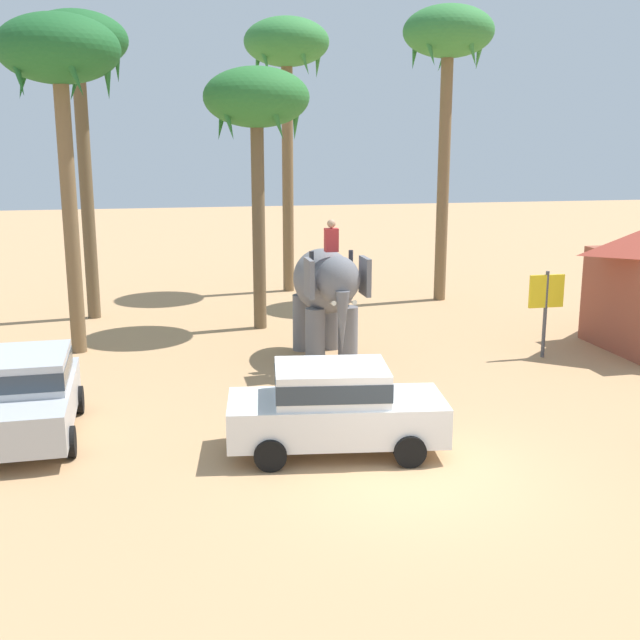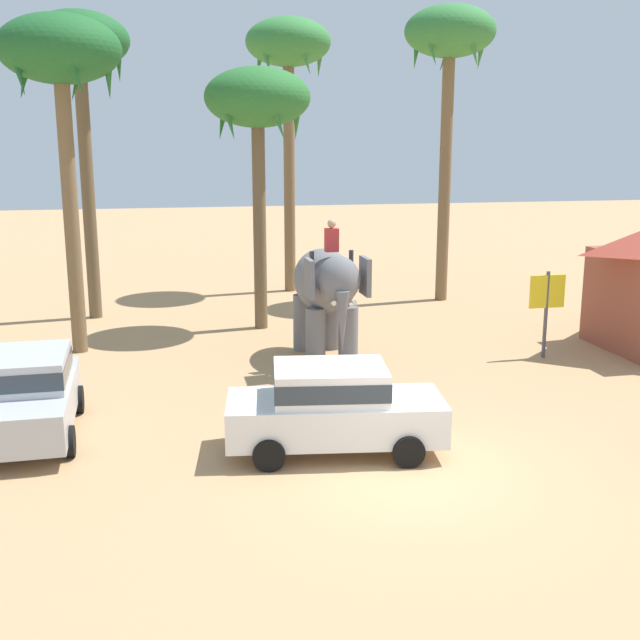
% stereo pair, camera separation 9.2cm
% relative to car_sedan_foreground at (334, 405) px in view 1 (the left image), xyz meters
% --- Properties ---
extents(ground_plane, '(120.00, 120.00, 0.00)m').
position_rel_car_sedan_foreground_xyz_m(ground_plane, '(1.00, -1.55, -0.93)').
color(ground_plane, tan).
extents(car_sedan_foreground, '(4.30, 2.30, 1.70)m').
position_rel_car_sedan_foreground_xyz_m(car_sedan_foreground, '(0.00, 0.00, 0.00)').
color(car_sedan_foreground, white).
rests_on(car_sedan_foreground, ground).
extents(car_parked_far_side, '(1.94, 4.13, 1.70)m').
position_rel_car_sedan_foreground_xyz_m(car_parked_far_side, '(-5.79, 2.06, 0.00)').
color(car_parked_far_side, '#B7BABF').
rests_on(car_parked_far_side, ground).
extents(elephant_with_mahout, '(1.60, 3.86, 3.88)m').
position_rel_car_sedan_foreground_xyz_m(elephant_with_mahout, '(1.25, 6.33, 1.06)').
color(elephant_with_mahout, slate).
rests_on(elephant_with_mahout, ground).
extents(palm_tree_behind_elephant, '(3.20, 3.20, 8.01)m').
position_rel_car_sedan_foreground_xyz_m(palm_tree_behind_elephant, '(0.03, 10.48, 5.96)').
color(palm_tree_behind_elephant, brown).
rests_on(palm_tree_behind_elephant, ground).
extents(palm_tree_near_hut, '(3.20, 3.20, 9.83)m').
position_rel_car_sedan_foreground_xyz_m(palm_tree_near_hut, '(-5.26, 13.14, 7.63)').
color(palm_tree_near_hut, brown).
rests_on(palm_tree_near_hut, ground).
extents(palm_tree_left_of_road, '(3.20, 3.20, 9.07)m').
position_rel_car_sedan_foreground_xyz_m(palm_tree_left_of_road, '(-5.39, 8.64, 6.94)').
color(palm_tree_left_of_road, brown).
rests_on(palm_tree_left_of_road, ground).
extents(palm_tree_far_back, '(3.20, 3.20, 10.34)m').
position_rel_car_sedan_foreground_xyz_m(palm_tree_far_back, '(2.02, 16.60, 8.10)').
color(palm_tree_far_back, brown).
rests_on(palm_tree_far_back, ground).
extents(palm_tree_leaning_seaward, '(3.20, 3.20, 10.48)m').
position_rel_car_sedan_foreground_xyz_m(palm_tree_leaning_seaward, '(7.26, 13.63, 8.22)').
color(palm_tree_leaning_seaward, brown).
rests_on(palm_tree_leaning_seaward, ground).
extents(signboard_yellow, '(1.00, 0.10, 2.40)m').
position_rel_car_sedan_foreground_xyz_m(signboard_yellow, '(7.17, 5.36, 0.76)').
color(signboard_yellow, '#4C4C51').
rests_on(signboard_yellow, ground).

